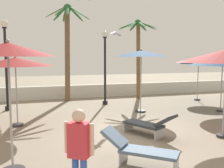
# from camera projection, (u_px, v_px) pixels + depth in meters

# --- Properties ---
(ground_plane) EXTENTS (56.00, 56.00, 0.00)m
(ground_plane) POSITION_uv_depth(u_px,v_px,m) (136.00, 131.00, 9.11)
(ground_plane) COLOR gray
(boundary_wall) EXTENTS (25.20, 0.30, 0.82)m
(boundary_wall) POSITION_uv_depth(u_px,v_px,m) (88.00, 91.00, 16.67)
(boundary_wall) COLOR silver
(boundary_wall) RESTS_ON ground_plane
(patio_umbrella_1) EXTENTS (2.09, 2.09, 3.00)m
(patio_umbrella_1) POSITION_uv_depth(u_px,v_px,m) (8.00, 52.00, 5.56)
(patio_umbrella_1) COLOR #333338
(patio_umbrella_1) RESTS_ON ground_plane
(patio_umbrella_2) EXTENTS (2.79, 2.79, 2.66)m
(patio_umbrella_2) POSITION_uv_depth(u_px,v_px,m) (15.00, 62.00, 9.55)
(patio_umbrella_2) COLOR #333338
(patio_umbrella_2) RESTS_ON ground_plane
(patio_umbrella_3) EXTENTS (2.54, 2.54, 2.99)m
(patio_umbrella_3) POSITION_uv_depth(u_px,v_px,m) (141.00, 54.00, 12.02)
(patio_umbrella_3) COLOR #333338
(patio_umbrella_3) RESTS_ON ground_plane
(patio_umbrella_4) EXTENTS (3.09, 3.09, 2.78)m
(patio_umbrella_4) POSITION_uv_depth(u_px,v_px,m) (223.00, 60.00, 12.13)
(patio_umbrella_4) COLOR #333338
(patio_umbrella_4) RESTS_ON ground_plane
(patio_umbrella_5) EXTENTS (2.12, 2.12, 2.35)m
(patio_umbrella_5) POSITION_uv_depth(u_px,v_px,m) (198.00, 65.00, 15.36)
(patio_umbrella_5) COLOR #333338
(patio_umbrella_5) RESTS_ON ground_plane
(palm_tree_0) EXTENTS (2.65, 2.64, 5.68)m
(palm_tree_0) POSITION_uv_depth(u_px,v_px,m) (67.00, 40.00, 15.01)
(palm_tree_0) COLOR brown
(palm_tree_0) RESTS_ON ground_plane
(palm_tree_2) EXTENTS (2.50, 2.50, 4.93)m
(palm_tree_2) POSITION_uv_depth(u_px,v_px,m) (138.00, 47.00, 16.01)
(palm_tree_2) COLOR brown
(palm_tree_2) RESTS_ON ground_plane
(lamp_post_0) EXTENTS (0.38, 0.38, 4.39)m
(lamp_post_0) POSITION_uv_depth(u_px,v_px,m) (6.00, 55.00, 12.38)
(lamp_post_0) COLOR black
(lamp_post_0) RESTS_ON ground_plane
(lamp_post_1) EXTENTS (0.36, 0.36, 4.03)m
(lamp_post_1) POSITION_uv_depth(u_px,v_px,m) (105.00, 60.00, 14.00)
(lamp_post_1) COLOR black
(lamp_post_1) RESTS_ON ground_plane
(lounge_chair_0) EXTENTS (1.78, 1.64, 0.84)m
(lounge_chair_0) POSITION_uv_depth(u_px,v_px,m) (139.00, 149.00, 6.25)
(lounge_chair_0) COLOR #B7B7BC
(lounge_chair_0) RESTS_ON ground_plane
(lounge_chair_2) EXTENTS (1.37, 1.90, 0.83)m
(lounge_chair_2) POSITION_uv_depth(u_px,v_px,m) (149.00, 124.00, 8.55)
(lounge_chair_2) COLOR #B7B7BC
(lounge_chair_2) RESTS_ON ground_plane
(guest_0) EXTENTS (0.48, 0.40, 1.73)m
(guest_0) POSITION_uv_depth(u_px,v_px,m) (79.00, 147.00, 4.50)
(guest_0) COLOR #3359B2
(guest_0) RESTS_ON ground_plane
(seagull_0) EXTENTS (0.89, 1.05, 0.16)m
(seagull_0) POSITION_uv_depth(u_px,v_px,m) (115.00, 34.00, 12.07)
(seagull_0) COLOR white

